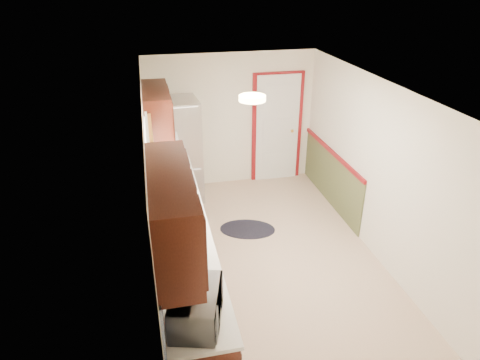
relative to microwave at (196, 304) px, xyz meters
name	(u,v)px	position (x,y,z in m)	size (l,w,h in m)	color
room_shell	(270,181)	(1.20, 1.95, 0.06)	(3.20, 5.20, 2.52)	#CBAD8F
kitchen_run	(177,231)	(-0.04, 1.66, -0.33)	(0.63, 4.00, 2.20)	#3B150D
back_wall_trim	(288,138)	(2.19, 4.16, -0.25)	(1.12, 2.30, 2.08)	maroon
ceiling_fixture	(252,98)	(0.90, 1.75, 1.22)	(0.30, 0.30, 0.06)	#FFD88C
microwave	(196,304)	(0.00, 0.00, 0.00)	(0.59, 0.32, 0.40)	white
refrigerator	(178,151)	(0.18, 4.00, -0.25)	(0.79, 0.77, 1.77)	#B7B7BC
rug	(247,229)	(1.10, 2.72, -1.13)	(0.86, 0.55, 0.01)	black
cooktop	(171,172)	(0.01, 3.05, -0.19)	(0.47, 0.56, 0.02)	black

